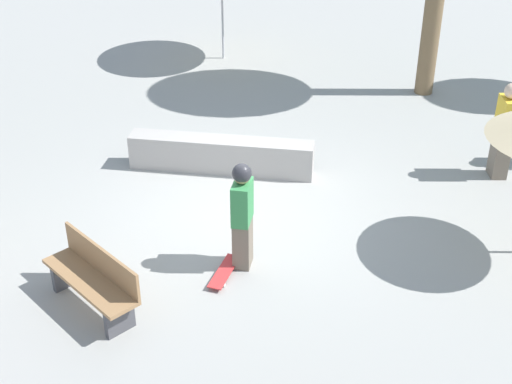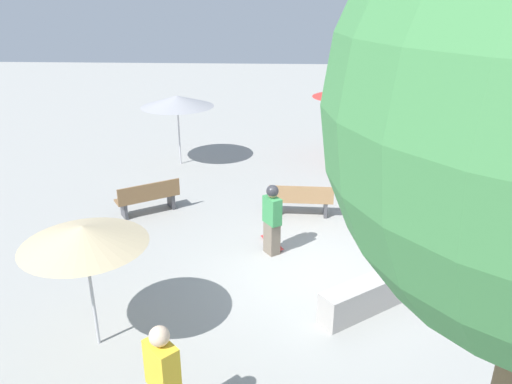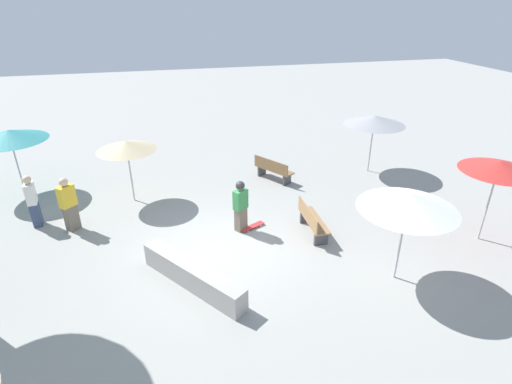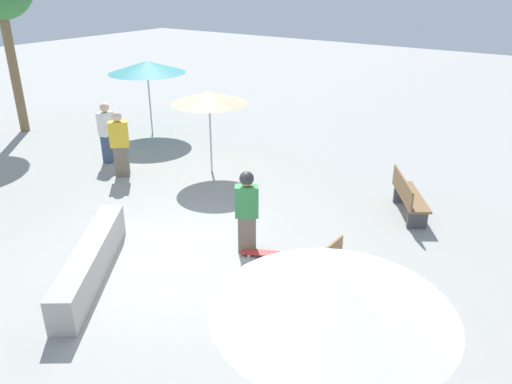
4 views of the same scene
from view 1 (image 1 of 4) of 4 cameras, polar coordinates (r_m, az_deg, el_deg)
The scene contains 6 objects.
ground_plane at distance 11.08m, azimuth -1.31°, elevation -1.89°, with size 60.00×60.00×0.00m, color #9E9E99.
skater_main at distance 9.55m, azimuth -1.10°, elevation -1.64°, with size 0.43×0.48×1.58m.
skateboard at distance 9.80m, azimuth -2.55°, elevation -6.37°, with size 0.53×0.81×0.07m.
concrete_ledge at distance 12.21m, azimuth -2.81°, elevation 3.00°, with size 2.81×2.20×0.60m.
bench_near at distance 9.28m, azimuth -12.86°, elevation -6.81°, with size 1.61×0.49×0.85m.
bystander_watching at distance 12.49m, azimuth 19.26°, elevation 4.62°, with size 0.50×0.50×1.67m.
Camera 1 is at (6.76, -6.46, 5.94)m, focal length 50.00 mm.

